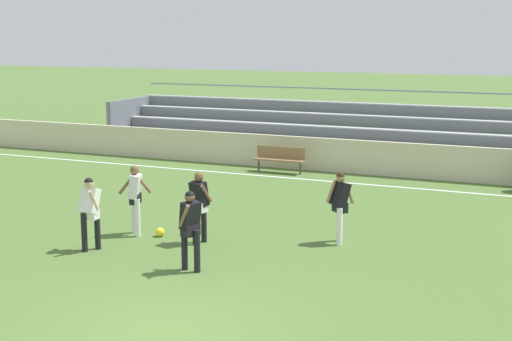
{
  "coord_description": "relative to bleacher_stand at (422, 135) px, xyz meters",
  "views": [
    {
      "loc": [
        5.73,
        -9.54,
        4.74
      ],
      "look_at": [
        -1.28,
        6.75,
        1.39
      ],
      "focal_mm": 50.5,
      "sensor_mm": 36.0,
      "label": 1
    }
  ],
  "objects": [
    {
      "name": "sideline_wall",
      "position": [
        -0.97,
        -2.64,
        -0.52
      ],
      "size": [
        48.0,
        0.16,
        1.18
      ],
      "primitive_type": "cube",
      "color": "beige",
      "rests_on": "ground"
    },
    {
      "name": "soccer_ball",
      "position": [
        -3.91,
        -12.22,
        -1.0
      ],
      "size": [
        0.22,
        0.22,
        0.22
      ],
      "primitive_type": "sphere",
      "color": "yellow",
      "rests_on": "ground"
    },
    {
      "name": "player_white_dropping_back",
      "position": [
        -4.52,
        -12.3,
        -0.1
      ],
      "size": [
        0.71,
        0.47,
        1.7
      ],
      "color": "white",
      "rests_on": "ground"
    },
    {
      "name": "player_dark_overlapping",
      "position": [
        -2.01,
        -14.17,
        -0.12
      ],
      "size": [
        0.44,
        0.59,
        1.67
      ],
      "color": "black",
      "rests_on": "ground"
    },
    {
      "name": "bench_far_left",
      "position": [
        -4.25,
        -3.49,
        -0.57
      ],
      "size": [
        1.8,
        0.4,
        0.9
      ],
      "color": "olive",
      "rests_on": "ground"
    },
    {
      "name": "player_dark_pressing_high",
      "position": [
        0.18,
        -11.05,
        -0.12
      ],
      "size": [
        0.65,
        0.53,
        1.66
      ],
      "color": "white",
      "rests_on": "ground"
    },
    {
      "name": "player_dark_deep_cover",
      "position": [
        -2.77,
        -12.35,
        -0.11
      ],
      "size": [
        0.56,
        0.45,
        1.68
      ],
      "color": "black",
      "rests_on": "ground"
    },
    {
      "name": "ground_plane",
      "position": [
        -0.97,
        -17.01,
        -1.11
      ],
      "size": [
        160.0,
        160.0,
        0.0
      ],
      "primitive_type": "plane",
      "color": "#4C6B30"
    },
    {
      "name": "field_line_sideline",
      "position": [
        -0.97,
        -4.32,
        -1.11
      ],
      "size": [
        44.0,
        0.12,
        0.01
      ],
      "primitive_type": "cube",
      "color": "white",
      "rests_on": "ground"
    },
    {
      "name": "player_white_challenging",
      "position": [
        -4.74,
        -13.8,
        -0.13
      ],
      "size": [
        0.44,
        0.52,
        1.65
      ],
      "color": "black",
      "rests_on": "ground"
    },
    {
      "name": "bleacher_stand",
      "position": [
        0.0,
        0.0,
        0.0
      ],
      "size": [
        25.36,
        3.65,
        2.6
      ],
      "color": "#B2B2B7",
      "rests_on": "ground"
    }
  ]
}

